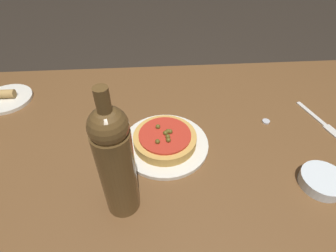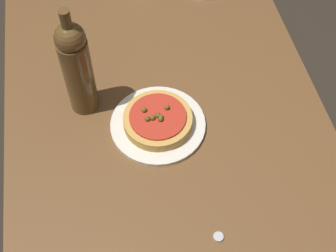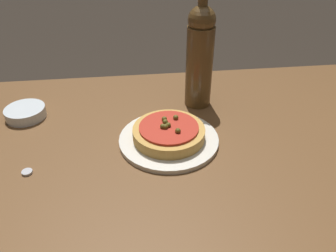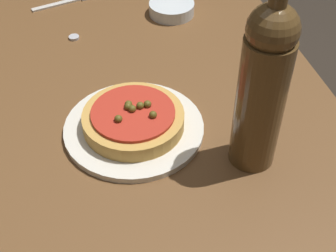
{
  "view_description": "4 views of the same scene",
  "coord_description": "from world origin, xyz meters",
  "px_view_note": "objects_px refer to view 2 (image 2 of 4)",
  "views": [
    {
      "loc": [
        -0.09,
        -0.56,
        1.32
      ],
      "look_at": [
        -0.05,
        -0.0,
        0.8
      ],
      "focal_mm": 28.0,
      "sensor_mm": 36.0,
      "label": 1
    },
    {
      "loc": [
        0.65,
        -0.14,
        1.78
      ],
      "look_at": [
        -0.04,
        -0.0,
        0.77
      ],
      "focal_mm": 50.0,
      "sensor_mm": 36.0,
      "label": 2
    },
    {
      "loc": [
        0.02,
        0.64,
        1.25
      ],
      "look_at": [
        -0.06,
        -0.04,
        0.79
      ],
      "focal_mm": 35.0,
      "sensor_mm": 36.0,
      "label": 3
    },
    {
      "loc": [
        -0.68,
        0.05,
        1.34
      ],
      "look_at": [
        -0.1,
        -0.08,
        0.78
      ],
      "focal_mm": 50.0,
      "sensor_mm": 36.0,
      "label": 4
    }
  ],
  "objects_px": {
    "wine_bottle": "(77,67)",
    "bottle_cap": "(218,237)",
    "dining_table": "(173,161)",
    "pizza": "(158,120)",
    "dinner_plate": "(158,125)"
  },
  "relations": [
    {
      "from": "wine_bottle",
      "to": "bottle_cap",
      "type": "height_order",
      "value": "wine_bottle"
    },
    {
      "from": "dining_table",
      "to": "bottle_cap",
      "type": "relative_size",
      "value": 63.11
    },
    {
      "from": "pizza",
      "to": "dinner_plate",
      "type": "bearing_deg",
      "value": 92.38
    },
    {
      "from": "pizza",
      "to": "bottle_cap",
      "type": "xyz_separation_m",
      "value": [
        0.33,
        0.08,
        -0.03
      ]
    },
    {
      "from": "dinner_plate",
      "to": "wine_bottle",
      "type": "relative_size",
      "value": 0.76
    },
    {
      "from": "dinner_plate",
      "to": "bottle_cap",
      "type": "height_order",
      "value": "dinner_plate"
    },
    {
      "from": "dinner_plate",
      "to": "dining_table",
      "type": "bearing_deg",
      "value": 23.46
    },
    {
      "from": "dinner_plate",
      "to": "wine_bottle",
      "type": "distance_m",
      "value": 0.26
    },
    {
      "from": "dining_table",
      "to": "wine_bottle",
      "type": "distance_m",
      "value": 0.37
    },
    {
      "from": "dining_table",
      "to": "bottle_cap",
      "type": "height_order",
      "value": "bottle_cap"
    },
    {
      "from": "dinner_plate",
      "to": "pizza",
      "type": "relative_size",
      "value": 1.39
    },
    {
      "from": "dining_table",
      "to": "wine_bottle",
      "type": "height_order",
      "value": "wine_bottle"
    },
    {
      "from": "bottle_cap",
      "to": "dining_table",
      "type": "bearing_deg",
      "value": -168.98
    },
    {
      "from": "dinner_plate",
      "to": "pizza",
      "type": "height_order",
      "value": "pizza"
    },
    {
      "from": "dining_table",
      "to": "bottle_cap",
      "type": "bearing_deg",
      "value": 11.02
    }
  ]
}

